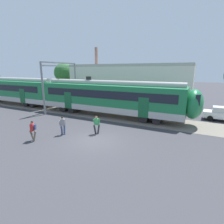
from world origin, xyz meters
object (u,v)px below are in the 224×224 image
at_px(commuter_train, 55,93).
at_px(pedestrian_grey, 63,124).
at_px(pedestrian_red, 33,129).
at_px(pedestrian_green, 97,123).
at_px(parked_car_white, 223,114).

bearing_deg(commuter_train, pedestrian_grey, -43.17).
height_order(commuter_train, pedestrian_grey, commuter_train).
relative_size(commuter_train, pedestrian_red, 22.83).
distance_m(commuter_train, pedestrian_green, 12.40).
relative_size(pedestrian_red, pedestrian_grey, 1.00).
relative_size(pedestrian_grey, parked_car_white, 0.41).
relative_size(commuter_train, parked_car_white, 9.34).
xyz_separation_m(pedestrian_grey, pedestrian_green, (2.52, 1.50, 0.03)).
bearing_deg(commuter_train, parked_car_white, 9.81).
xyz_separation_m(pedestrian_red, pedestrian_grey, (1.18, 2.10, -0.03)).
height_order(commuter_train, pedestrian_red, commuter_train).
xyz_separation_m(commuter_train, parked_car_white, (21.08, 3.65, -1.47)).
relative_size(pedestrian_red, pedestrian_green, 1.00).
bearing_deg(pedestrian_red, pedestrian_grey, 60.68).
height_order(pedestrian_grey, pedestrian_green, same).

